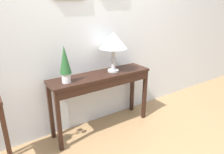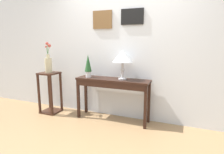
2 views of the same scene
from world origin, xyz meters
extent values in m
cube|color=#9E7A51|center=(0.00, 0.00, 0.00)|extent=(12.00, 12.00, 0.01)
cube|color=silver|center=(0.00, 1.35, 1.40)|extent=(9.00, 0.10, 2.80)
cube|color=brown|center=(-0.40, 1.29, 1.81)|extent=(0.37, 0.02, 0.32)
cube|color=#945773|center=(-0.40, 1.28, 1.81)|extent=(0.30, 0.01, 0.26)
cube|color=black|center=(0.16, 1.29, 1.83)|extent=(0.40, 0.02, 0.26)
cube|color=tan|center=(0.16, 1.28, 1.83)|extent=(0.32, 0.01, 0.21)
cube|color=black|center=(-0.12, 1.09, 0.75)|extent=(1.33, 0.34, 0.03)
cube|color=black|center=(-0.12, 0.94, 0.68)|extent=(1.26, 0.03, 0.10)
cube|color=black|center=(-0.75, 0.96, 0.37)|extent=(0.04, 0.04, 0.73)
cube|color=black|center=(0.51, 0.96, 0.37)|extent=(0.04, 0.04, 0.73)
cube|color=black|center=(-0.75, 1.23, 0.37)|extent=(0.04, 0.04, 0.73)
cube|color=black|center=(0.51, 1.23, 0.37)|extent=(0.04, 0.04, 0.73)
cylinder|color=#B7B7BC|center=(0.06, 1.09, 0.78)|extent=(0.14, 0.14, 0.02)
cylinder|color=#B7B7BC|center=(0.06, 1.09, 0.86)|extent=(0.05, 0.05, 0.14)
sphere|color=#B7B7BC|center=(0.06, 1.09, 0.93)|extent=(0.07, 0.07, 0.07)
cylinder|color=#B7B7BC|center=(0.06, 1.09, 1.00)|extent=(0.04, 0.04, 0.14)
cone|color=silver|center=(0.06, 1.09, 1.17)|extent=(0.35, 0.35, 0.20)
cylinder|color=silver|center=(-0.59, 1.06, 0.82)|extent=(0.10, 0.10, 0.11)
cone|color=#235128|center=(-0.59, 1.06, 1.03)|extent=(0.13, 0.13, 0.31)
cube|color=#381E14|center=(-1.43, 0.98, 0.80)|extent=(0.34, 0.34, 0.03)
cube|color=#381E14|center=(-1.43, 0.98, 0.01)|extent=(0.34, 0.34, 0.03)
cube|color=#381E14|center=(-1.58, 0.83, 0.41)|extent=(0.04, 0.03, 0.76)
cube|color=#381E14|center=(-1.28, 0.83, 0.41)|extent=(0.04, 0.03, 0.76)
cube|color=#381E14|center=(-1.58, 1.13, 0.41)|extent=(0.04, 0.04, 0.76)
cube|color=#381E14|center=(-1.28, 1.13, 0.41)|extent=(0.04, 0.04, 0.76)
cylinder|color=beige|center=(-1.43, 0.98, 0.96)|extent=(0.14, 0.14, 0.28)
sphere|color=beige|center=(-1.43, 0.98, 1.02)|extent=(0.14, 0.14, 0.14)
cylinder|color=beige|center=(-1.43, 0.98, 1.14)|extent=(0.06, 0.06, 0.07)
cylinder|color=#478442|center=(-1.43, 0.97, 1.25)|extent=(0.02, 0.04, 0.15)
sphere|color=#B7473D|center=(-1.44, 0.95, 1.32)|extent=(0.04, 0.04, 0.04)
cylinder|color=#478442|center=(-1.41, 0.96, 1.28)|extent=(0.05, 0.06, 0.21)
sphere|color=#B7473D|center=(-1.39, 0.93, 1.38)|extent=(0.06, 0.06, 0.06)
cylinder|color=#478442|center=(-1.41, 0.99, 1.26)|extent=(0.04, 0.03, 0.17)
sphere|color=#B7473D|center=(-1.39, 1.00, 1.34)|extent=(0.07, 0.07, 0.07)
camera|label=1|loc=(-1.34, -0.98, 1.60)|focal=32.58mm
camera|label=2|loc=(1.13, -1.96, 1.42)|focal=30.56mm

